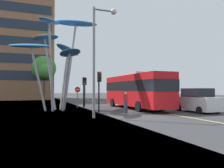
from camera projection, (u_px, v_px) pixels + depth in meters
ground at (134, 117)px, 15.79m from camera, size 120.00×240.00×0.10m
red_bus at (135, 89)px, 22.62m from camera, size 2.71×11.13×3.66m
leaf_sculpture at (57, 43)px, 21.17m from camera, size 8.26×8.47×8.77m
traffic_light_kerb_near at (99, 83)px, 17.73m from camera, size 0.28×0.42×3.39m
traffic_light_kerb_far at (84, 86)px, 22.64m from camera, size 0.28×0.42×3.23m
traffic_light_island_mid at (85, 86)px, 24.86m from camera, size 0.28×0.42×3.29m
car_parked_near at (197, 101)px, 19.04m from camera, size 2.06×4.11×2.06m
car_parked_mid at (160, 99)px, 24.31m from camera, size 1.99×4.36×1.99m
street_lamp at (99, 47)px, 15.32m from camera, size 1.78×0.44×7.78m
tree_pavement_near at (44, 69)px, 35.39m from camera, size 3.93×5.28×7.47m
pedestrian at (126, 103)px, 18.01m from camera, size 0.34×0.34×1.75m
no_entry_sign at (77, 94)px, 23.70m from camera, size 0.60×0.12×2.26m
backdrop_building at (5, 46)px, 45.61m from camera, size 18.74×12.94×22.26m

